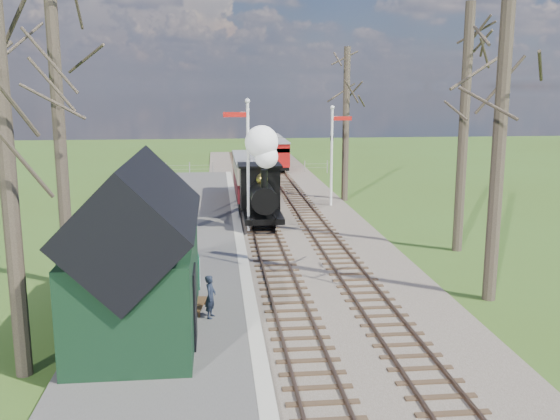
{
  "coord_description": "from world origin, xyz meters",
  "views": [
    {
      "loc": [
        -2.17,
        -12.36,
        6.75
      ],
      "look_at": [
        0.5,
        13.4,
        1.6
      ],
      "focal_mm": 40.0,
      "sensor_mm": 36.0,
      "label": 1
    }
  ],
  "objects_px": {
    "semaphore_far": "(333,148)",
    "coach": "(254,177)",
    "sign_board": "(198,270)",
    "bench": "(195,300)",
    "locomotive": "(261,182)",
    "red_carriage_a": "(275,154)",
    "red_carriage_b": "(270,148)",
    "station_shed": "(138,257)",
    "person": "(210,297)",
    "semaphore_near": "(246,156)"
  },
  "relations": [
    {
      "from": "semaphore_far",
      "to": "coach",
      "type": "bearing_deg",
      "value": 163.69
    },
    {
      "from": "sign_board",
      "to": "bench",
      "type": "relative_size",
      "value": 0.87
    },
    {
      "from": "semaphore_far",
      "to": "locomotive",
      "type": "height_order",
      "value": "semaphore_far"
    },
    {
      "from": "semaphore_far",
      "to": "red_carriage_a",
      "type": "height_order",
      "value": "semaphore_far"
    },
    {
      "from": "semaphore_far",
      "to": "red_carriage_a",
      "type": "distance_m",
      "value": 15.44
    },
    {
      "from": "red_carriage_b",
      "to": "sign_board",
      "type": "xyz_separation_m",
      "value": [
        -5.43,
        -35.06,
        -0.63
      ]
    },
    {
      "from": "semaphore_far",
      "to": "bench",
      "type": "height_order",
      "value": "semaphore_far"
    },
    {
      "from": "locomotive",
      "to": "coach",
      "type": "distance_m",
      "value": 6.1
    },
    {
      "from": "station_shed",
      "to": "semaphore_far",
      "type": "bearing_deg",
      "value": 64.28
    },
    {
      "from": "bench",
      "to": "person",
      "type": "distance_m",
      "value": 0.82
    },
    {
      "from": "semaphore_far",
      "to": "sign_board",
      "type": "bearing_deg",
      "value": -116.67
    },
    {
      "from": "locomotive",
      "to": "person",
      "type": "relative_size",
      "value": 3.85
    },
    {
      "from": "locomotive",
      "to": "bench",
      "type": "bearing_deg",
      "value": -103.63
    },
    {
      "from": "red_carriage_b",
      "to": "station_shed",
      "type": "bearing_deg",
      "value": -100.1
    },
    {
      "from": "red_carriage_a",
      "to": "sign_board",
      "type": "distance_m",
      "value": 30.07
    },
    {
      "from": "semaphore_near",
      "to": "coach",
      "type": "height_order",
      "value": "semaphore_near"
    },
    {
      "from": "red_carriage_a",
      "to": "sign_board",
      "type": "xyz_separation_m",
      "value": [
        -5.43,
        -29.56,
        -0.63
      ]
    },
    {
      "from": "semaphore_far",
      "to": "person",
      "type": "distance_m",
      "value": 18.67
    },
    {
      "from": "semaphore_near",
      "to": "red_carriage_b",
      "type": "height_order",
      "value": "semaphore_near"
    },
    {
      "from": "bench",
      "to": "red_carriage_a",
      "type": "bearing_deg",
      "value": 80.23
    },
    {
      "from": "semaphore_near",
      "to": "red_carriage_b",
      "type": "xyz_separation_m",
      "value": [
        3.37,
        26.72,
        -2.22
      ]
    },
    {
      "from": "station_shed",
      "to": "locomotive",
      "type": "xyz_separation_m",
      "value": [
        4.29,
        13.21,
        -0.05
      ]
    },
    {
      "from": "bench",
      "to": "person",
      "type": "relative_size",
      "value": 1.04
    },
    {
      "from": "red_carriage_b",
      "to": "red_carriage_a",
      "type": "bearing_deg",
      "value": -90.0
    },
    {
      "from": "red_carriage_b",
      "to": "person",
      "type": "bearing_deg",
      "value": -97.51
    },
    {
      "from": "station_shed",
      "to": "person",
      "type": "height_order",
      "value": "station_shed"
    },
    {
      "from": "station_shed",
      "to": "semaphore_far",
      "type": "distance_m",
      "value": 20.01
    },
    {
      "from": "coach",
      "to": "sign_board",
      "type": "height_order",
      "value": "coach"
    },
    {
      "from": "station_shed",
      "to": "bench",
      "type": "height_order",
      "value": "station_shed"
    },
    {
      "from": "person",
      "to": "bench",
      "type": "bearing_deg",
      "value": 54.9
    },
    {
      "from": "sign_board",
      "to": "red_carriage_b",
      "type": "bearing_deg",
      "value": 81.19
    },
    {
      "from": "red_carriage_a",
      "to": "bench",
      "type": "bearing_deg",
      "value": -99.77
    },
    {
      "from": "station_shed",
      "to": "red_carriage_a",
      "type": "relative_size",
      "value": 1.34
    },
    {
      "from": "station_shed",
      "to": "semaphore_near",
      "type": "bearing_deg",
      "value": 73.62
    },
    {
      "from": "semaphore_near",
      "to": "red_carriage_a",
      "type": "height_order",
      "value": "semaphore_near"
    },
    {
      "from": "semaphore_near",
      "to": "sign_board",
      "type": "xyz_separation_m",
      "value": [
        -2.06,
        -8.35,
        -2.85
      ]
    },
    {
      "from": "sign_board",
      "to": "person",
      "type": "bearing_deg",
      "value": -81.37
    },
    {
      "from": "red_carriage_a",
      "to": "red_carriage_b",
      "type": "xyz_separation_m",
      "value": [
        0.0,
        5.5,
        0.0
      ]
    },
    {
      "from": "locomotive",
      "to": "red_carriage_b",
      "type": "height_order",
      "value": "locomotive"
    },
    {
      "from": "sign_board",
      "to": "red_carriage_a",
      "type": "bearing_deg",
      "value": 79.59
    },
    {
      "from": "semaphore_far",
      "to": "person",
      "type": "bearing_deg",
      "value": -111.48
    },
    {
      "from": "red_carriage_b",
      "to": "sign_board",
      "type": "bearing_deg",
      "value": -98.81
    },
    {
      "from": "locomotive",
      "to": "sign_board",
      "type": "height_order",
      "value": "locomotive"
    },
    {
      "from": "semaphore_far",
      "to": "station_shed",
      "type": "bearing_deg",
      "value": -115.72
    },
    {
      "from": "semaphore_near",
      "to": "person",
      "type": "xyz_separation_m",
      "value": [
        -1.63,
        -11.21,
        -2.79
      ]
    },
    {
      "from": "coach",
      "to": "bench",
      "type": "relative_size",
      "value": 5.93
    },
    {
      "from": "locomotive",
      "to": "red_carriage_b",
      "type": "bearing_deg",
      "value": 84.15
    },
    {
      "from": "red_carriage_b",
      "to": "bench",
      "type": "distance_m",
      "value": 37.74
    },
    {
      "from": "station_shed",
      "to": "locomotive",
      "type": "height_order",
      "value": "locomotive"
    },
    {
      "from": "semaphore_far",
      "to": "bench",
      "type": "bearing_deg",
      "value": -113.59
    }
  ]
}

